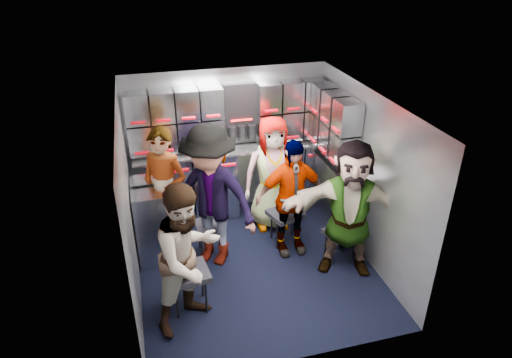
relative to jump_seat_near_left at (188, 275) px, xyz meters
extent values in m
plane|color=black|center=(0.87, 0.52, -0.44)|extent=(3.00, 3.00, 0.00)
cube|color=#8F939C|center=(0.87, 2.02, 0.61)|extent=(2.80, 0.04, 2.10)
cube|color=#8F939C|center=(-0.53, 0.52, 0.61)|extent=(0.04, 3.00, 2.10)
cube|color=#8F939C|center=(2.27, 0.52, 0.61)|extent=(0.04, 3.00, 2.10)
cube|color=silver|center=(0.87, 0.52, 1.66)|extent=(2.80, 3.00, 0.02)
cube|color=#9DA1AC|center=(0.87, 1.81, 0.05)|extent=(2.68, 0.38, 0.99)
cube|color=#9DA1AC|center=(-0.32, 1.08, 0.05)|extent=(0.38, 0.76, 0.99)
cube|color=silver|center=(0.87, 1.81, 0.57)|extent=(2.68, 0.42, 0.03)
cube|color=#9DA1AC|center=(0.87, 1.87, 1.05)|extent=(2.68, 0.28, 0.82)
cube|color=#9DA1AC|center=(2.12, 1.22, 1.05)|extent=(0.28, 1.00, 0.82)
cube|color=#9DA1AC|center=(2.12, 1.12, 0.06)|extent=(0.28, 1.20, 1.00)
cube|color=#B6000F|center=(0.87, 1.61, 0.44)|extent=(2.60, 0.02, 0.03)
cube|color=black|center=(0.00, 0.00, 0.02)|extent=(0.46, 0.44, 0.07)
cylinder|color=black|center=(-0.16, -0.13, -0.22)|extent=(0.03, 0.03, 0.44)
cylinder|color=black|center=(0.16, -0.13, -0.22)|extent=(0.03, 0.03, 0.44)
cylinder|color=black|center=(-0.16, 0.13, -0.22)|extent=(0.03, 0.03, 0.44)
cylinder|color=black|center=(0.16, 0.13, -0.22)|extent=(0.03, 0.03, 0.44)
cube|color=black|center=(0.40, 0.95, -0.05)|extent=(0.36, 0.34, 0.06)
cylinder|color=black|center=(0.26, 0.84, -0.25)|extent=(0.02, 0.02, 0.37)
cylinder|color=black|center=(0.53, 0.84, -0.25)|extent=(0.02, 0.02, 0.37)
cylinder|color=black|center=(0.26, 1.07, -0.25)|extent=(0.02, 0.02, 0.37)
cylinder|color=black|center=(0.53, 1.07, -0.25)|extent=(0.02, 0.02, 0.37)
cube|color=black|center=(1.34, 1.55, -0.04)|extent=(0.46, 0.45, 0.06)
cylinder|color=black|center=(1.20, 1.43, -0.25)|extent=(0.02, 0.02, 0.38)
cylinder|color=black|center=(1.47, 1.43, -0.25)|extent=(0.02, 0.02, 0.38)
cylinder|color=black|center=(1.20, 1.66, -0.25)|extent=(0.02, 0.02, 0.38)
cylinder|color=black|center=(1.47, 1.66, -0.25)|extent=(0.02, 0.02, 0.38)
cube|color=black|center=(1.38, 0.90, -0.01)|extent=(0.48, 0.47, 0.06)
cylinder|color=black|center=(1.23, 0.78, -0.23)|extent=(0.02, 0.02, 0.41)
cylinder|color=black|center=(1.52, 0.78, -0.23)|extent=(0.02, 0.02, 0.41)
cylinder|color=black|center=(1.23, 1.02, -0.23)|extent=(0.02, 0.02, 0.41)
cylinder|color=black|center=(1.52, 1.02, -0.23)|extent=(0.02, 0.02, 0.41)
cube|color=black|center=(1.92, 0.38, -0.06)|extent=(0.42, 0.41, 0.06)
cylinder|color=black|center=(1.79, 0.27, -0.26)|extent=(0.02, 0.02, 0.37)
cylinder|color=black|center=(2.05, 0.27, -0.26)|extent=(0.02, 0.02, 0.37)
cylinder|color=black|center=(1.79, 0.49, -0.26)|extent=(0.02, 0.02, 0.37)
cylinder|color=black|center=(2.05, 0.49, -0.26)|extent=(0.02, 0.02, 0.37)
imported|color=black|center=(-0.11, 1.14, 0.40)|extent=(0.73, 0.68, 1.68)
imported|color=black|center=(0.00, -0.18, 0.37)|extent=(1.00, 0.95, 1.62)
imported|color=black|center=(0.40, 0.77, 0.46)|extent=(1.34, 1.24, 1.81)
imported|color=black|center=(1.34, 1.37, 0.36)|extent=(0.82, 0.57, 1.60)
imported|color=black|center=(1.38, 0.72, 0.33)|extent=(0.91, 0.40, 1.55)
imported|color=black|center=(1.92, 0.20, 0.40)|extent=(1.64, 1.07, 1.69)
cylinder|color=white|center=(0.60, 1.76, 0.71)|extent=(0.07, 0.07, 0.24)
cylinder|color=white|center=(0.79, 1.76, 0.71)|extent=(0.06, 0.06, 0.24)
cylinder|color=white|center=(1.42, 1.76, 0.72)|extent=(0.06, 0.06, 0.26)
cylinder|color=#CAB58F|center=(0.47, 1.75, 0.64)|extent=(0.08, 0.08, 0.10)
cylinder|color=#CAB58F|center=(1.41, 1.75, 0.63)|extent=(0.08, 0.08, 0.09)
camera|label=1|loc=(-0.29, -3.86, 3.17)|focal=32.00mm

